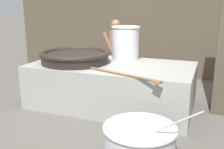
% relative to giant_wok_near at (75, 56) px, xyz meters
% --- Properties ---
extents(ground_plane, '(60.00, 60.00, 0.00)m').
position_rel_giant_wok_near_xyz_m(ground_plane, '(0.69, 0.13, -0.91)').
color(ground_plane, '#56514C').
extents(back_wall, '(7.81, 0.24, 3.33)m').
position_rel_giant_wok_near_xyz_m(back_wall, '(0.69, 2.72, 0.76)').
color(back_wall, '#4C4233').
rests_on(back_wall, ground_plane).
extents(hearth_platform, '(2.92, 1.58, 0.79)m').
position_rel_giant_wok_near_xyz_m(hearth_platform, '(0.69, 0.13, -0.51)').
color(hearth_platform, gray).
rests_on(hearth_platform, ground_plane).
extents(giant_wok_near, '(1.29, 1.29, 0.22)m').
position_rel_giant_wok_near_xyz_m(giant_wok_near, '(0.00, 0.00, 0.00)').
color(giant_wok_near, black).
rests_on(giant_wok_near, hearth_platform).
extents(stock_pot, '(0.56, 0.56, 0.65)m').
position_rel_giant_wok_near_xyz_m(stock_pot, '(0.78, 0.63, 0.22)').
color(stock_pot, silver).
rests_on(stock_pot, hearth_platform).
extents(stirring_paddle, '(1.36, 0.52, 0.04)m').
position_rel_giant_wok_near_xyz_m(stirring_paddle, '(1.15, -0.58, -0.10)').
color(stirring_paddle, brown).
rests_on(stirring_paddle, hearth_platform).
extents(cook, '(0.37, 0.57, 1.53)m').
position_rel_giant_wok_near_xyz_m(cook, '(0.32, 1.29, -0.08)').
color(cook, brown).
rests_on(cook, ground_plane).
extents(prep_bowl_vegetables, '(1.18, 0.92, 0.78)m').
position_rel_giant_wok_near_xyz_m(prep_bowl_vegetables, '(1.64, -1.40, -0.68)').
color(prep_bowl_vegetables, '#B7B7BC').
rests_on(prep_bowl_vegetables, ground_plane).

